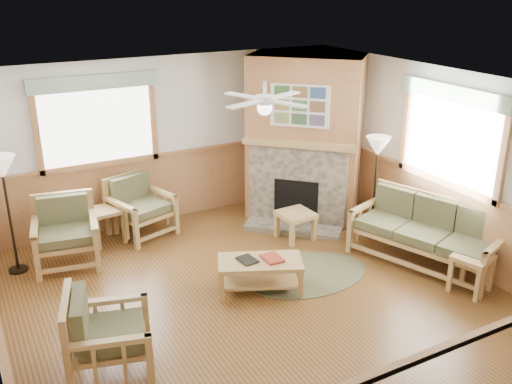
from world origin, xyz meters
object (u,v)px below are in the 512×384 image
floor_lamp_left (9,215)px  coffee_table (260,275)px  armchair_back_right (141,207)px  armchair_left (109,334)px  sofa (425,234)px  floor_lamp_right (375,188)px  end_table_chairs (106,225)px  armchair_back_left (66,233)px  footstool (295,225)px  end_table_sofa (471,273)px

floor_lamp_left → coffee_table: bearing=-37.2°
armchair_back_right → armchair_left: (-1.33, -3.09, -0.00)m
sofa → floor_lamp_right: 1.14m
armchair_left → end_table_chairs: 3.19m
armchair_back_left → footstool: bearing=-4.1°
armchair_back_left → end_table_chairs: (0.67, 0.45, -0.20)m
footstool → armchair_back_right: bearing=147.7°
sofa → coffee_table: sofa is taller
sofa → floor_lamp_left: floor_lamp_left is taller
armchair_left → end_table_sofa: (4.52, -0.62, -0.21)m
sofa → floor_lamp_left: 5.71m
sofa → armchair_back_right: bearing=-151.3°
armchair_back_left → floor_lamp_left: size_ratio=0.57×
sofa → floor_lamp_left: bearing=-135.9°
end_table_chairs → floor_lamp_right: bearing=-25.5°
sofa → armchair_left: (-4.52, -0.23, -0.01)m
armchair_back_left → armchair_left: size_ratio=1.03×
armchair_back_left → floor_lamp_right: (4.40, -1.32, 0.33)m
footstool → end_table_chairs: bearing=153.7°
coffee_table → end_table_chairs: bearing=144.6°
floor_lamp_left → armchair_back_right: bearing=9.7°
armchair_back_right → end_table_chairs: bearing=162.2°
end_table_sofa → floor_lamp_left: bearing=146.4°
sofa → end_table_sofa: bearing=-19.4°
footstool → floor_lamp_right: bearing=-23.7°
armchair_back_left → end_table_chairs: 0.84m
floor_lamp_right → sofa: bearing=-88.1°
floor_lamp_right → floor_lamp_left: bearing=164.0°
armchair_left → coffee_table: armchair_left is taller
armchair_back_right → floor_lamp_left: floor_lamp_left is taller
end_table_chairs → floor_lamp_left: floor_lamp_left is taller
sofa → end_table_chairs: (-3.76, 2.86, -0.20)m
coffee_table → floor_lamp_left: (-2.72, 2.06, 0.62)m
armchair_back_right → armchair_left: 3.37m
sofa → end_table_chairs: bearing=-146.7°
sofa → armchair_back_left: 5.04m
armchair_back_right → floor_lamp_right: 3.64m
armchair_back_left → end_table_sofa: 5.51m
sofa → end_table_sofa: 0.88m
coffee_table → end_table_sofa: end_table_sofa is taller
armchair_back_left → footstool: (3.29, -0.84, -0.26)m
armchair_left → coffee_table: (2.14, 0.71, -0.25)m
armchair_back_right → end_table_sofa: 4.90m
armchair_left → floor_lamp_left: size_ratio=0.55×
armchair_back_right → end_table_chairs: armchair_back_right is taller
armchair_back_left → floor_lamp_right: 4.60m
floor_lamp_left → floor_lamp_right: floor_lamp_left is taller
coffee_table → floor_lamp_right: floor_lamp_right is taller
floor_lamp_left → armchair_left: bearing=-78.2°
end_table_chairs → footstool: 2.91m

